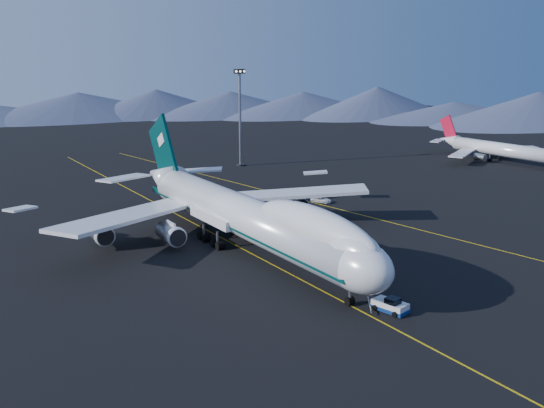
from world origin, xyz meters
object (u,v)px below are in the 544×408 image
second_jet (496,149)px  service_van (321,200)px  pushback_tug (390,306)px  floodlight_mast (240,118)px  boeing_747 (244,215)px

second_jet → service_van: size_ratio=9.92×
pushback_tug → second_jet: size_ratio=0.11×
service_van → floodlight_mast: bearing=48.0°
boeing_747 → floodlight_mast: bearing=61.0°
boeing_747 → floodlight_mast: (37.83, 68.14, 7.85)m
pushback_tug → service_van: size_ratio=1.09×
boeing_747 → second_jet: (105.40, 33.95, -2.07)m
service_van → second_jet: bearing=-21.9°
boeing_747 → second_jet: 110.75m
service_van → floodlight_mast: floodlight_mast is taller
boeing_747 → second_jet: bearing=17.9°
boeing_747 → pushback_tug: size_ratio=15.09×
pushback_tug → second_jet: second_jet is taller
service_van → floodlight_mast: 51.08m
second_jet → floodlight_mast: 76.38m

